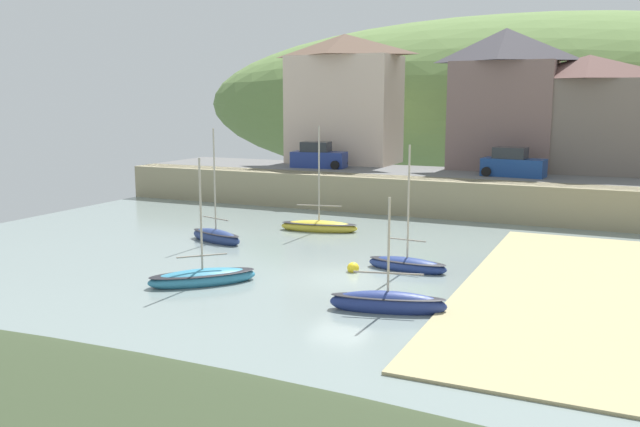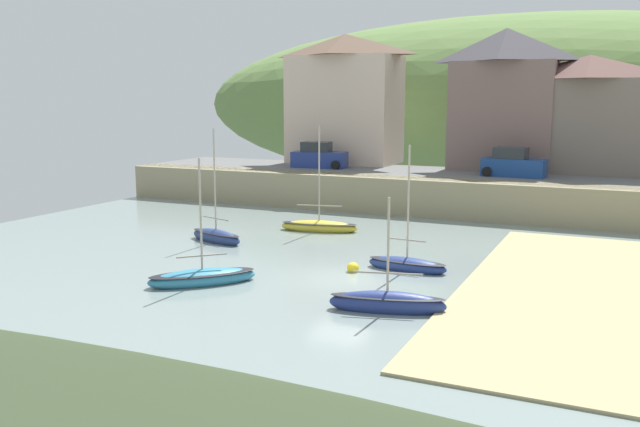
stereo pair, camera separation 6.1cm
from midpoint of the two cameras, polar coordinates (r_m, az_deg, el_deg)
name	(u,v)px [view 1 (the left image)]	position (r m, az deg, el deg)	size (l,w,h in m)	color
ground	(258,356)	(20.07, -5.38, -11.89)	(48.00, 41.00, 0.61)	gray
quay_seawall	(444,194)	(44.96, 10.39, 1.59)	(48.00, 9.40, 2.40)	gray
hillside_backdrop	(527,104)	(81.63, 17.07, 8.80)	(80.00, 44.00, 19.81)	#607F41
waterfront_building_left	(344,98)	(55.10, 2.04, 9.69)	(8.78, 5.36, 10.24)	beige
waterfront_building_centre	(504,98)	(51.61, 15.22, 9.36)	(7.57, 4.97, 10.16)	#765E5A
waterfront_building_right	(586,114)	(50.99, 21.54, 7.86)	(8.75, 4.72, 8.14)	#72675E
rowboat_small_beached	(216,236)	(36.44, -8.82, -1.89)	(3.79, 2.02, 6.22)	navy
fishing_boat_green	(388,303)	(24.50, 5.67, -7.52)	(4.31, 1.95, 4.35)	navy
sailboat_far_left	(319,226)	(38.96, -0.13, -1.08)	(4.68, 2.06, 6.20)	gold
sailboat_nearest_shore	(407,264)	(30.32, 7.31, -4.28)	(3.73, 1.32, 5.74)	navy
motorboat_with_cabin	(203,277)	(28.34, -9.94, -5.34)	(4.13, 4.15, 5.38)	teal
parked_car_near_slipway	(318,157)	(51.25, -0.18, 4.80)	(4.27, 2.17, 1.95)	navy
parked_car_by_wall	(513,164)	(47.12, 15.94, 4.01)	(4.24, 2.09, 1.95)	navy
mooring_buoy	(353,268)	(29.87, 2.76, -4.63)	(0.53, 0.53, 0.53)	yellow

